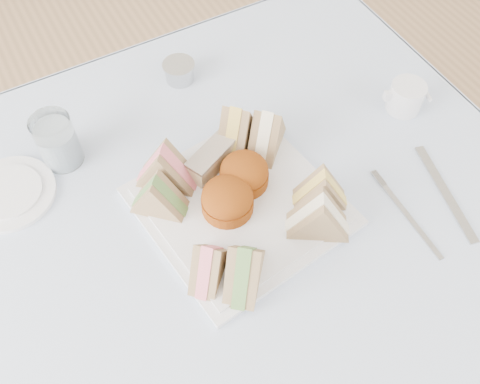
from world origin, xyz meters
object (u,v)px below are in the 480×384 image
water_glass (57,141)px  serving_plate (240,206)px  table (252,309)px  creamer_jug (406,97)px

water_glass → serving_plate: bearing=-47.4°
table → serving_plate: serving_plate is taller
water_glass → creamer_jug: bearing=-17.8°
table → serving_plate: 0.38m
table → serving_plate: bearing=101.2°
water_glass → table: bearing=-50.8°
serving_plate → table: bearing=-85.9°
water_glass → creamer_jug: 0.65m
table → water_glass: (-0.24, 0.29, 0.43)m
table → creamer_jug: size_ratio=13.52×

